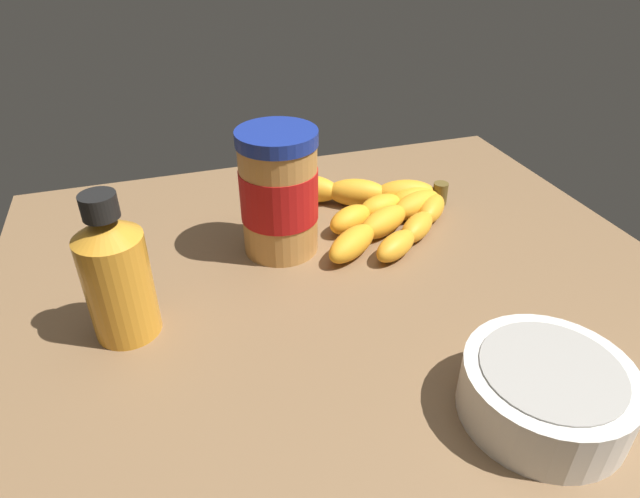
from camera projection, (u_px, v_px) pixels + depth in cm
name	position (u px, v px, depth cm)	size (l,w,h in cm)	color
ground_plane	(348.00, 306.00, 59.97)	(75.50, 71.00, 4.27)	brown
banana_bunch	(380.00, 209.00, 70.63)	(22.01, 23.52, 3.76)	gold
peanut_butter_jar	(279.00, 193.00, 61.95)	(9.10, 9.10, 14.86)	#BF8442
honey_bottle	(116.00, 274.00, 49.83)	(6.21, 6.21, 14.90)	orange
small_bowl	(546.00, 390.00, 43.51)	(13.55, 13.55, 5.00)	silver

